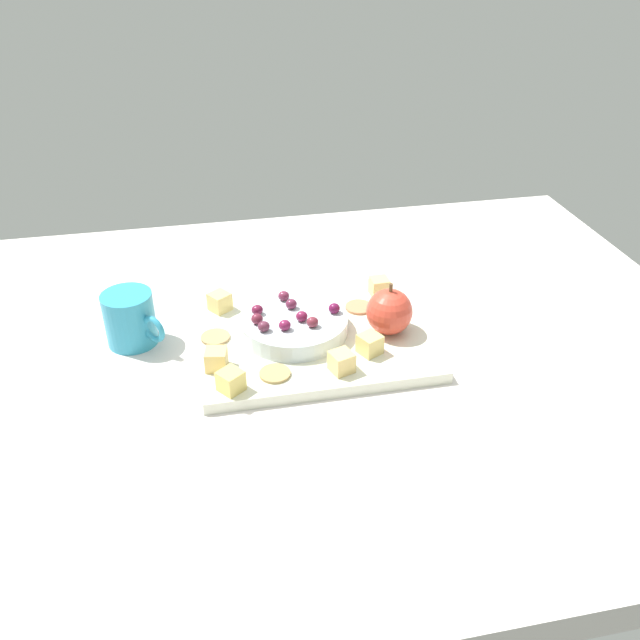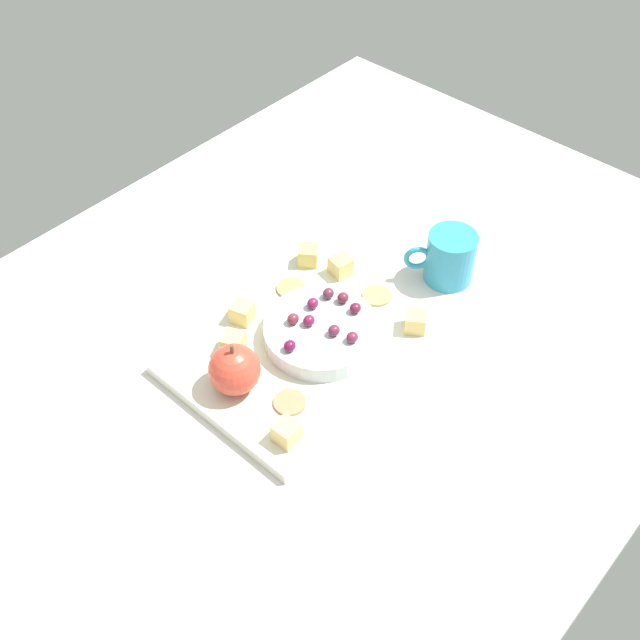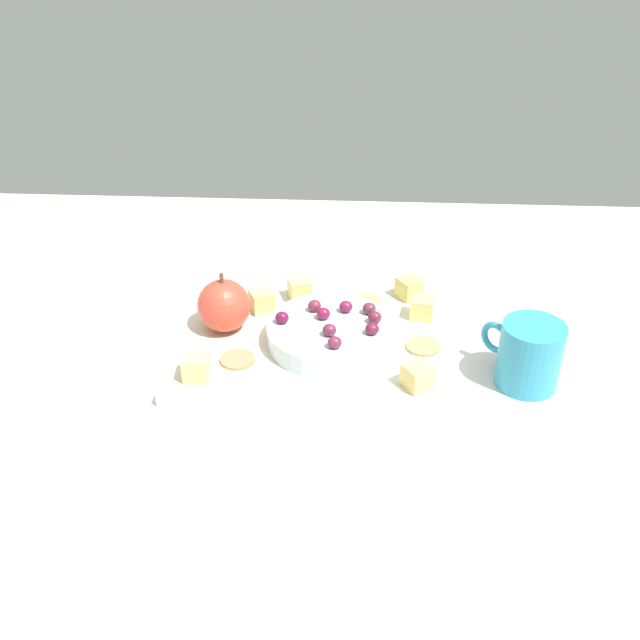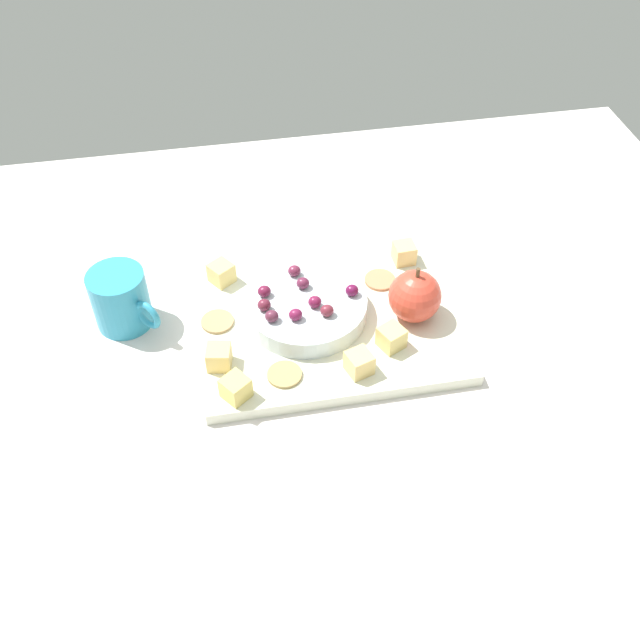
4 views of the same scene
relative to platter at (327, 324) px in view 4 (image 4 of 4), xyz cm
name	(u,v)px [view 4 (image 4 of 4)]	position (x,y,z in cm)	size (l,w,h in cm)	color
table	(304,346)	(-3.16, -0.55, -2.91)	(126.00, 91.26, 4.15)	silver
platter	(327,324)	(0.00, 0.00, 0.00)	(32.16, 24.93, 1.66)	silver
serving_dish	(306,307)	(-2.52, 1.28, 2.10)	(15.23, 15.23, 2.53)	silver
apple_whole	(415,296)	(10.60, -1.23, 4.09)	(6.51, 6.51, 6.51)	#D44330
apple_stem	(418,273)	(10.60, -1.23, 7.94)	(0.50, 0.50, 1.20)	brown
cheese_cube_0	(219,357)	(-13.81, -5.16, 2.21)	(2.75, 2.75, 2.75)	#E7C270
cheese_cube_1	(359,363)	(2.00, -8.97, 2.21)	(2.75, 2.75, 2.75)	#F1CB77
cheese_cube_2	(221,273)	(-12.29, 9.38, 2.21)	(2.75, 2.75, 2.75)	#ECCA73
cheese_cube_3	(391,338)	(6.63, -5.77, 2.21)	(2.75, 2.75, 2.75)	#EBCC75
cheese_cube_4	(236,388)	(-12.37, -10.13, 2.21)	(2.75, 2.75, 2.75)	#E4CB67
cheese_cube_5	(404,253)	(12.15, 9.04, 2.21)	(2.75, 2.75, 2.75)	#F4CB79
cracker_0	(285,375)	(-6.61, -8.17, 1.03)	(4.05, 4.05, 0.40)	tan
cracker_1	(380,280)	(8.07, 5.62, 1.03)	(4.05, 4.05, 0.40)	tan
cracker_2	(217,322)	(-13.54, 1.79, 1.03)	(4.05, 4.05, 0.40)	tan
grape_0	(303,283)	(-2.47, 3.53, 4.10)	(1.64, 1.48, 1.47)	#67233F
grape_1	(296,315)	(-4.23, -1.79, 4.11)	(1.64, 1.48, 1.49)	maroon
grape_2	(327,311)	(-0.42, -1.77, 4.10)	(1.64, 1.48, 1.49)	maroon
grape_3	(264,291)	(-7.38, 2.96, 4.07)	(1.64, 1.48, 1.42)	maroon
grape_4	(315,302)	(-1.59, -0.02, 4.10)	(1.64, 1.48, 1.48)	maroon
grape_5	(352,290)	(3.26, 1.15, 4.10)	(1.64, 1.48, 1.49)	#62133C
grape_6	(272,316)	(-7.05, -1.51, 4.10)	(1.64, 1.48, 1.47)	#5F273C
grape_7	(296,271)	(-2.92, 6.03, 4.08)	(1.64, 1.48, 1.43)	maroon
grape_8	(264,305)	(-7.70, 0.52, 4.12)	(1.64, 1.48, 1.52)	maroon
cup	(121,299)	(-24.91, 5.75, 3.05)	(8.50, 8.65, 7.77)	teal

